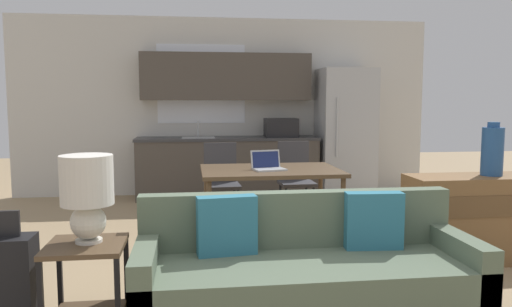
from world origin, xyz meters
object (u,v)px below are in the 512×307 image
Objects in this scene: refrigerator at (345,132)px; credenza at (473,218)px; table_lamp at (87,191)px; suitcase at (3,286)px; dining_chair_far_left at (221,178)px; couch at (305,269)px; dining_chair_far_right at (295,176)px; dining_table at (270,174)px; vase at (492,151)px; side_table at (87,274)px; laptop at (268,165)px.

refrigerator is 1.62× the size of credenza.
table_lamp is 0.68× the size of suitcase.
refrigerator reaches higher than dining_chair_far_left.
couch is 2.83m from dining_chair_far_left.
table_lamp reaches higher than dining_chair_far_right.
refrigerator is 2.71m from dining_table.
vase is at bearing 26.17° from couch.
suitcase reaches higher than side_table.
dining_chair_far_right reaches higher than credenza.
side_table is (-1.39, -0.10, 0.07)m from couch.
table_lamp is at bearing -176.94° from couch.
refrigerator is at bearing 55.06° from table_lamp.
side_table is at bearing -175.81° from couch.
table_lamp reaches higher than dining_chair_far_left.
dining_chair_far_left is at bearing -177.47° from dining_chair_far_right.
table_lamp is 1.12× the size of vase.
credenza is 1.50× the size of suitcase.
vase is at bearing -29.15° from dining_table.
side_table is at bearing -125.36° from dining_table.
side_table is 0.51m from suitcase.
suitcase is (-3.50, -4.25, -0.64)m from refrigerator.
vase is at bearing -84.36° from refrigerator.
side_table is at bearing -162.44° from vase.
couch reaches higher than dining_table.
vase is (3.31, 1.02, 0.10)m from table_lamp.
vase is (1.93, 0.95, 0.68)m from couch.
side_table is 0.74× the size of suitcase.
dining_chair_far_left is 1.18× the size of suitcase.
suitcase is at bearing 174.51° from side_table.
dining_chair_far_left reaches higher than dining_table.
dining_chair_far_left is at bearing 70.89° from table_lamp.
refrigerator reaches higher than dining_table.
credenza is (3.16, 1.05, -0.00)m from side_table.
table_lamp is 0.58× the size of dining_chair_far_left.
credenza is at bearing -41.38° from laptop.
vase reaches higher than laptop.
dining_table is at bearing 87.49° from couch.
laptop reaches higher than side_table.
refrigerator is at bearing 43.76° from laptop.
table_lamp is 0.58× the size of dining_chair_far_right.
laptop is 2.81m from suitcase.
couch is 4.12× the size of table_lamp.
laptop is at bearing 150.42° from credenza.
credenza is at bearing 15.26° from suitcase.
refrigerator reaches higher than couch.
laptop reaches higher than dining_table.
refrigerator is 3.31m from credenza.
table_lamp is at bearing -162.81° from vase.
dining_chair_far_right is at bearing -128.49° from refrigerator.
vase is at bearing 14.70° from suitcase.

